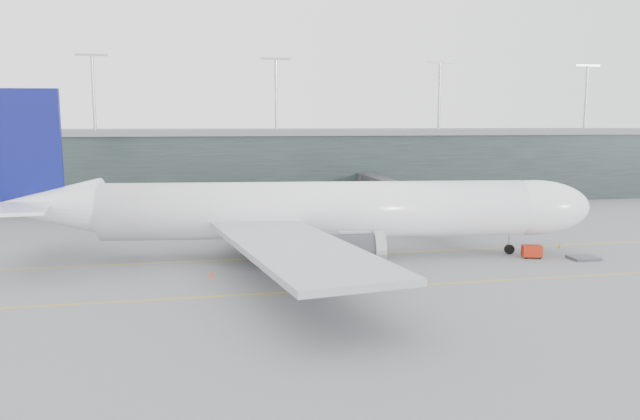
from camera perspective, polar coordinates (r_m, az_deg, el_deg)
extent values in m
plane|color=slate|center=(81.22, -2.74, -3.72)|extent=(320.00, 320.00, 0.00)
cube|color=gold|center=(77.35, -2.27, -4.30)|extent=(160.00, 0.25, 0.02)
cube|color=gold|center=(62.08, 0.22, -7.37)|extent=(160.00, 0.25, 0.02)
cube|color=gold|center=(101.43, -1.75, -1.37)|extent=(0.25, 60.00, 0.02)
cube|color=black|center=(137.45, -6.61, 3.95)|extent=(240.00, 35.00, 14.00)
cube|color=slate|center=(137.15, -6.66, 7.12)|extent=(240.00, 36.00, 1.20)
cylinder|color=#9E9EA3|center=(127.89, -20.01, 9.96)|extent=(0.60, 0.60, 14.00)
cylinder|color=#9E9EA3|center=(127.89, -4.03, 10.41)|extent=(0.60, 0.60, 14.00)
cylinder|color=#9E9EA3|center=(137.14, 10.85, 10.12)|extent=(0.60, 0.60, 14.00)
cylinder|color=#9E9EA3|center=(153.98, 23.12, 9.38)|extent=(0.60, 0.60, 14.00)
cylinder|color=white|center=(76.11, -0.37, 0.01)|extent=(51.72, 13.41, 6.91)
ellipsoid|color=white|center=(82.67, 18.86, 0.21)|extent=(15.27, 8.71, 6.91)
cone|color=white|center=(80.25, -23.61, 0.32)|extent=(13.00, 8.15, 6.63)
cube|color=#92969A|center=(76.45, -1.20, -1.98)|extent=(18.39, 7.81, 2.23)
cube|color=black|center=(84.30, 21.54, 0.99)|extent=(2.86, 3.63, 0.89)
cube|color=#92969A|center=(59.10, -2.39, -3.39)|extent=(14.78, 33.45, 0.61)
cylinder|color=#37383C|center=(66.43, 2.22, -3.79)|extent=(8.23, 4.87, 3.90)
cube|color=#92969A|center=(93.20, -3.18, 0.76)|extent=(22.01, 33.64, 0.61)
cylinder|color=#37383C|center=(87.16, 0.59, -0.98)|extent=(8.23, 4.87, 3.90)
cube|color=#0B105C|center=(80.27, -25.02, 5.27)|extent=(7.25, 1.48, 13.37)
cube|color=white|center=(74.87, -25.96, 0.11)|extent=(7.41, 10.76, 0.39)
cube|color=white|center=(86.30, -23.02, 1.21)|extent=(9.48, 11.61, 0.39)
cylinder|color=black|center=(82.45, 16.92, -3.45)|extent=(1.27, 0.60, 1.23)
cylinder|color=#9E9EA3|center=(82.30, 16.94, -2.88)|extent=(0.33, 0.33, 2.90)
cylinder|color=black|center=(71.58, -3.62, -4.73)|extent=(1.51, 0.74, 1.45)
cylinder|color=black|center=(82.05, -3.74, -3.10)|extent=(1.51, 0.74, 1.45)
cube|color=#2F3035|center=(87.26, 11.16, 0.37)|extent=(3.34, 3.74, 2.88)
cube|color=#2F3035|center=(95.14, 9.22, 1.03)|extent=(2.76, 13.39, 2.57)
cube|color=#2F3035|center=(107.69, 6.77, 1.87)|extent=(3.01, 13.40, 2.67)
cube|color=#2F3035|center=(120.41, 4.83, 2.53)|extent=(3.27, 13.40, 2.77)
cylinder|color=#9E9EA3|center=(96.24, 9.03, -0.80)|extent=(0.51, 0.51, 3.90)
cube|color=#37383C|center=(96.49, 9.01, -1.74)|extent=(2.08, 1.57, 0.72)
cylinder|color=#2F3035|center=(124.32, 4.05, 2.71)|extent=(4.11, 4.11, 3.08)
cylinder|color=#2F3035|center=(124.65, 4.04, 1.20)|extent=(1.85, 1.85, 3.70)
cube|color=#A01E0B|center=(80.83, 18.80, -3.56)|extent=(2.62, 2.06, 1.36)
cylinder|color=black|center=(80.26, 18.29, -4.11)|extent=(0.45, 0.27, 0.42)
cylinder|color=black|center=(80.67, 19.45, -4.10)|extent=(0.45, 0.27, 0.42)
cylinder|color=black|center=(81.25, 18.12, -3.96)|extent=(0.45, 0.27, 0.42)
cylinder|color=black|center=(81.66, 19.26, -3.95)|extent=(0.45, 0.27, 0.42)
cube|color=#3B3B41|center=(82.38, 22.94, -4.04)|extent=(3.34, 2.69, 0.33)
cube|color=#37383C|center=(91.31, -6.72, -2.36)|extent=(2.43, 2.02, 0.23)
cube|color=silver|center=(91.14, -6.73, -1.73)|extent=(1.97, 1.87, 1.70)
cube|color=#244D8E|center=(90.99, -6.74, -1.18)|extent=(2.03, 1.93, 0.09)
cube|color=#37383C|center=(93.16, -5.22, -2.14)|extent=(2.45, 2.17, 0.21)
cube|color=#AFB5BC|center=(93.01, -5.23, -1.58)|extent=(2.02, 1.95, 1.55)
cube|color=#244D8E|center=(92.88, -5.24, -1.09)|extent=(2.09, 2.02, 0.08)
cube|color=#37383C|center=(92.47, -2.92, -2.20)|extent=(2.36, 2.09, 0.20)
cube|color=#A1A7AC|center=(92.31, -2.92, -1.65)|extent=(1.95, 1.88, 1.50)
cube|color=#244D8E|center=(92.19, -2.92, -1.17)|extent=(2.01, 1.94, 0.08)
cone|color=#ED570D|center=(88.52, 21.05, -3.07)|extent=(0.40, 0.40, 0.63)
cone|color=orange|center=(64.77, 7.61, -6.51)|extent=(0.40, 0.40, 0.64)
cone|color=orange|center=(94.12, 0.65, -1.89)|extent=(0.44, 0.44, 0.70)
cone|color=#EC370D|center=(68.23, -9.92, -5.77)|extent=(0.46, 0.46, 0.73)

